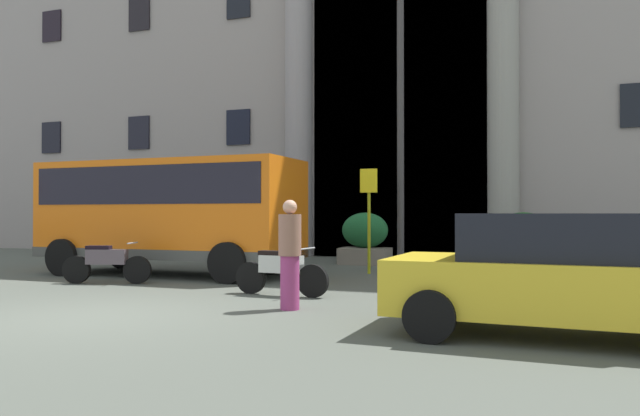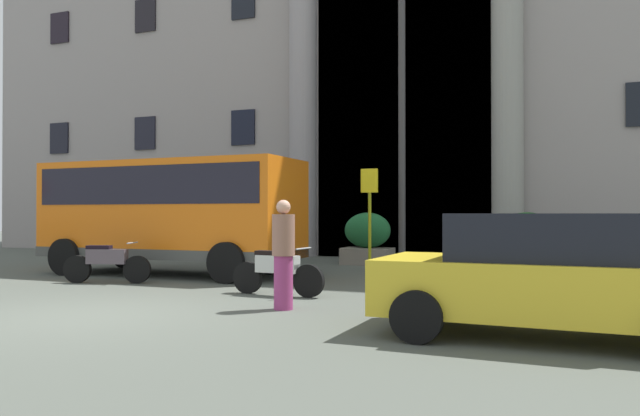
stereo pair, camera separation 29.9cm
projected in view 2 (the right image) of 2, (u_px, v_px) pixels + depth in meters
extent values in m
cube|color=#4A4F47|center=(88.00, 319.00, 8.93)|extent=(80.00, 64.00, 0.12)
cube|color=black|center=(401.00, 108.00, 20.58)|extent=(6.02, 0.12, 10.23)
cylinder|color=gray|center=(303.00, 113.00, 21.56)|extent=(0.98, 0.98, 10.23)
cylinder|color=gray|center=(507.00, 100.00, 19.02)|extent=(0.98, 0.98, 10.23)
cube|color=black|center=(59.00, 138.00, 25.90)|extent=(0.97, 0.08, 1.32)
cube|color=black|center=(145.00, 133.00, 24.29)|extent=(0.97, 0.08, 1.32)
cube|color=black|center=(243.00, 127.00, 22.67)|extent=(0.97, 0.08, 1.32)
cube|color=black|center=(60.00, 28.00, 25.95)|extent=(0.97, 0.08, 1.32)
cube|color=black|center=(145.00, 16.00, 24.33)|extent=(0.97, 0.08, 1.32)
cube|color=black|center=(243.00, 1.00, 22.72)|extent=(0.97, 0.08, 1.32)
cube|color=orange|center=(171.00, 209.00, 14.95)|extent=(6.52, 2.28, 2.33)
cube|color=black|center=(171.00, 187.00, 14.95)|extent=(6.13, 2.31, 0.89)
cube|color=black|center=(287.00, 193.00, 13.76)|extent=(0.08, 1.85, 1.11)
cube|color=#454743|center=(171.00, 252.00, 14.94)|extent=(6.52, 2.32, 0.24)
cylinder|color=black|center=(273.00, 256.00, 15.11)|extent=(0.90, 0.29, 0.90)
cylinder|color=black|center=(227.00, 263.00, 13.06)|extent=(0.90, 0.29, 0.90)
cylinder|color=black|center=(126.00, 252.00, 16.81)|extent=(0.90, 0.29, 0.90)
cylinder|color=black|center=(66.00, 257.00, 14.77)|extent=(0.90, 0.29, 0.90)
cylinder|color=#979A12|center=(370.00, 222.00, 15.16)|extent=(0.08, 0.08, 2.59)
cube|color=yellow|center=(369.00, 181.00, 15.14)|extent=(0.44, 0.03, 0.60)
cube|color=slate|center=(250.00, 252.00, 19.75)|extent=(1.79, 0.92, 0.51)
ellipsoid|color=#34642D|center=(250.00, 228.00, 19.76)|extent=(1.72, 0.83, 1.08)
cube|color=gray|center=(527.00, 258.00, 16.68)|extent=(1.49, 0.88, 0.59)
ellipsoid|color=#1D551D|center=(527.00, 230.00, 16.69)|extent=(1.43, 0.80, 0.96)
cube|color=gray|center=(368.00, 256.00, 17.94)|extent=(1.46, 0.96, 0.49)
ellipsoid|color=#1D5D2F|center=(367.00, 230.00, 17.94)|extent=(1.40, 0.87, 1.05)
cube|color=slate|center=(75.00, 248.00, 22.62)|extent=(1.57, 0.71, 0.49)
ellipsoid|color=#25491C|center=(75.00, 229.00, 22.62)|extent=(1.51, 0.64, 0.93)
cube|color=gold|center=(544.00, 288.00, 7.31)|extent=(4.02, 1.95, 0.67)
cube|color=black|center=(544.00, 237.00, 7.31)|extent=(2.19, 1.67, 0.56)
cylinder|color=black|center=(448.00, 297.00, 8.67)|extent=(0.63, 0.22, 0.62)
cylinder|color=black|center=(417.00, 317.00, 7.00)|extent=(0.63, 0.22, 0.62)
cylinder|color=black|center=(309.00, 281.00, 10.82)|extent=(0.61, 0.15, 0.60)
cylinder|color=black|center=(248.00, 278.00, 11.40)|extent=(0.61, 0.17, 0.60)
cube|color=#B5B8B3|center=(277.00, 264.00, 11.12)|extent=(0.85, 0.32, 0.32)
cube|color=black|center=(269.00, 254.00, 11.20)|extent=(0.54, 0.25, 0.12)
cylinder|color=#A5A5A8|center=(304.00, 248.00, 10.88)|extent=(0.08, 0.55, 0.03)
cylinder|color=black|center=(137.00, 270.00, 13.03)|extent=(0.60, 0.26, 0.60)
cylinder|color=black|center=(77.00, 269.00, 13.15)|extent=(0.61, 0.28, 0.60)
cube|color=#4C4149|center=(107.00, 256.00, 13.09)|extent=(0.89, 0.47, 0.32)
cube|color=black|center=(99.00, 248.00, 13.11)|extent=(0.56, 0.34, 0.12)
cylinder|color=#A5A5A8|center=(132.00, 243.00, 13.05)|extent=(0.18, 0.54, 0.03)
cylinder|color=black|center=(532.00, 290.00, 9.50)|extent=(0.61, 0.19, 0.60)
cylinder|color=black|center=(449.00, 285.00, 10.17)|extent=(0.61, 0.21, 0.60)
cube|color=#233E9F|center=(489.00, 271.00, 9.84)|extent=(0.88, 0.37, 0.32)
cube|color=black|center=(478.00, 259.00, 9.93)|extent=(0.54, 0.28, 0.12)
cylinder|color=#A5A5A8|center=(525.00, 253.00, 9.56)|extent=(0.11, 0.55, 0.03)
cylinder|color=#91336B|center=(283.00, 283.00, 9.48)|extent=(0.30, 0.30, 0.85)
cylinder|color=#895E4E|center=(283.00, 235.00, 9.49)|extent=(0.36, 0.36, 0.65)
sphere|color=tan|center=(283.00, 207.00, 9.49)|extent=(0.23, 0.23, 0.23)
cylinder|color=#373536|center=(402.00, 113.00, 15.84)|extent=(0.18, 0.18, 8.31)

